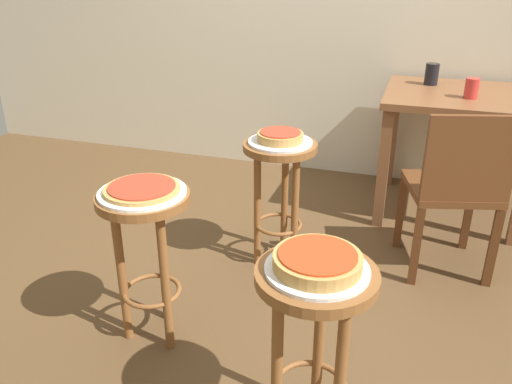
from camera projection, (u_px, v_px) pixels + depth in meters
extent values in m
plane|color=brown|center=(277.00, 289.00, 2.52)|extent=(6.00, 6.00, 0.00)
cylinder|color=brown|center=(317.00, 276.00, 1.48)|extent=(0.36, 0.36, 0.03)
cylinder|color=brown|center=(319.00, 342.00, 1.71)|extent=(0.04, 0.04, 0.62)
cylinder|color=brown|center=(277.00, 371.00, 1.59)|extent=(0.04, 0.04, 0.62)
cylinder|color=silver|center=(317.00, 269.00, 1.47)|extent=(0.30, 0.30, 0.01)
cylinder|color=tan|center=(317.00, 262.00, 1.46)|extent=(0.25, 0.25, 0.04)
cylinder|color=red|center=(318.00, 254.00, 1.45)|extent=(0.22, 0.22, 0.01)
cylinder|color=brown|center=(143.00, 198.00, 1.96)|extent=(0.36, 0.36, 0.03)
cylinder|color=brown|center=(163.00, 258.00, 2.19)|extent=(0.04, 0.04, 0.62)
cylinder|color=brown|center=(122.00, 275.00, 2.08)|extent=(0.04, 0.04, 0.62)
cylinder|color=brown|center=(165.00, 283.00, 2.02)|extent=(0.04, 0.04, 0.62)
torus|color=brown|center=(152.00, 291.00, 2.13)|extent=(0.24, 0.24, 0.02)
cylinder|color=white|center=(142.00, 192.00, 1.95)|extent=(0.33, 0.33, 0.01)
cylinder|color=tan|center=(142.00, 189.00, 1.95)|extent=(0.28, 0.28, 0.01)
cylinder|color=#B23823|center=(142.00, 187.00, 1.94)|extent=(0.25, 0.25, 0.01)
cylinder|color=brown|center=(280.00, 147.00, 2.49)|extent=(0.36, 0.36, 0.03)
cylinder|color=brown|center=(285.00, 199.00, 2.72)|extent=(0.04, 0.04, 0.62)
cylinder|color=brown|center=(257.00, 210.00, 2.61)|extent=(0.04, 0.04, 0.62)
cylinder|color=brown|center=(295.00, 215.00, 2.55)|extent=(0.04, 0.04, 0.62)
torus|color=brown|center=(279.00, 224.00, 2.67)|extent=(0.24, 0.24, 0.02)
cylinder|color=silver|center=(280.00, 142.00, 2.48)|extent=(0.31, 0.31, 0.01)
cylinder|color=tan|center=(280.00, 137.00, 2.47)|extent=(0.22, 0.22, 0.04)
cylinder|color=#B23823|center=(280.00, 132.00, 2.46)|extent=(0.19, 0.19, 0.01)
cube|color=brown|center=(460.00, 96.00, 3.01)|extent=(0.84, 0.77, 0.04)
cube|color=brown|center=(383.00, 170.00, 2.98)|extent=(0.06, 0.06, 0.71)
cube|color=brown|center=(392.00, 135.00, 3.56)|extent=(0.06, 0.06, 0.71)
cube|color=brown|center=(510.00, 146.00, 3.36)|extent=(0.06, 0.06, 0.71)
cylinder|color=red|center=(472.00, 88.00, 2.87)|extent=(0.08, 0.08, 0.11)
cylinder|color=black|center=(432.00, 74.00, 3.17)|extent=(0.08, 0.08, 0.13)
cube|color=#5B3319|center=(451.00, 188.00, 2.55)|extent=(0.49, 0.49, 0.04)
cube|color=#5B3319|center=(470.00, 159.00, 2.29)|extent=(0.39, 0.14, 0.40)
cube|color=#5B3319|center=(468.00, 213.00, 2.79)|extent=(0.04, 0.04, 0.42)
cube|color=#5B3319|center=(400.00, 212.00, 2.81)|extent=(0.04, 0.04, 0.42)
cube|color=#5B3319|center=(493.00, 248.00, 2.47)|extent=(0.04, 0.04, 0.42)
cube|color=#5B3319|center=(416.00, 246.00, 2.48)|extent=(0.04, 0.04, 0.42)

